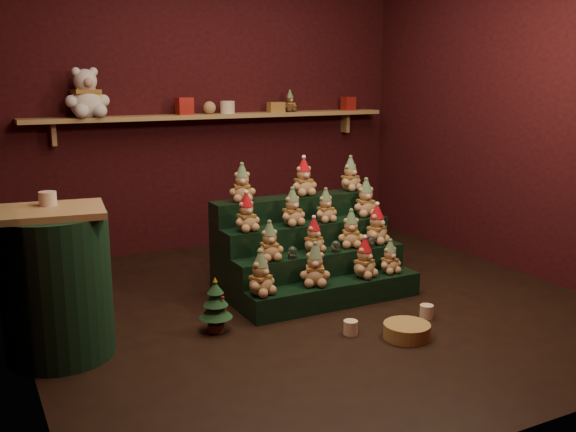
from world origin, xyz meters
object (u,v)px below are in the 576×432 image
brown_bear (290,101)px  riser_tier_front (336,294)px  snow_globe_b (336,246)px  mini_christmas_tree (216,305)px  snow_globe_a (292,252)px  mug_left (351,328)px  mug_right (427,312)px  wicker_basket (407,331)px  side_table (57,284)px  snow_globe_c (371,242)px  white_bear (85,86)px

brown_bear → riser_tier_front: bearing=-112.2°
snow_globe_b → mini_christmas_tree: 1.11m
snow_globe_b → snow_globe_a: bearing=-180.0°
mug_left → brown_bear: brown_bear is taller
mug_right → wicker_basket: size_ratio=0.31×
riser_tier_front → brown_bear: bearing=71.9°
mug_left → side_table: bearing=162.6°
snow_globe_c → mug_left: snow_globe_c is taller
side_table → brown_bear: bearing=44.2°
snow_globe_b → mini_christmas_tree: (-1.07, -0.22, -0.22)m
snow_globe_c → side_table: size_ratio=0.09×
snow_globe_a → brown_bear: (0.92, 1.79, 1.02)m
side_table → wicker_basket: size_ratio=3.00×
riser_tier_front → white_bear: size_ratio=2.61×
riser_tier_front → white_bear: white_bear is taller
snow_globe_a → side_table: bearing=-175.6°
side_table → mug_left: (1.74, -0.55, -0.41)m
side_table → mini_christmas_tree: (0.97, -0.09, -0.27)m
side_table → white_bear: white_bear is taller
side_table → mini_christmas_tree: size_ratio=2.42×
riser_tier_front → snow_globe_b: snow_globe_b is taller
side_table → mug_right: (2.38, -0.55, -0.41)m
side_table → white_bear: (0.59, 1.92, 1.13)m
riser_tier_front → side_table: (-1.94, 0.03, 0.36)m
mug_right → wicker_basket: same height
snow_globe_a → white_bear: size_ratio=0.17×
riser_tier_front → mug_left: size_ratio=14.87×
snow_globe_a → white_bear: 2.40m
snow_globe_b → mug_left: (-0.30, -0.68, -0.36)m
mug_left → mug_right: 0.63m
riser_tier_front → snow_globe_b: bearing=59.4°
riser_tier_front → mini_christmas_tree: 0.98m
wicker_basket → snow_globe_a: bearing=112.6°
side_table → white_bear: size_ratio=1.71×
snow_globe_c → white_bear: bearing=134.8°
mini_christmas_tree → white_bear: white_bear is taller
mug_right → riser_tier_front: bearing=130.0°
mini_christmas_tree → brown_bear: (1.61, 2.01, 1.24)m
white_bear → wicker_basket: bearing=-67.5°
mug_right → white_bear: white_bear is taller
snow_globe_c → side_table: 2.37m
mug_right → white_bear: (-1.79, 2.47, 1.54)m
mug_left → white_bear: white_bear is taller
riser_tier_front → side_table: size_ratio=1.53×
snow_globe_b → mug_left: 0.82m
riser_tier_front → snow_globe_c: (0.42, 0.16, 0.31)m
snow_globe_a → snow_globe_b: size_ratio=1.01×
mini_christmas_tree → mug_left: size_ratio=4.03×
snow_globe_b → snow_globe_c: bearing=0.0°
riser_tier_front → wicker_basket: size_ratio=4.57×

